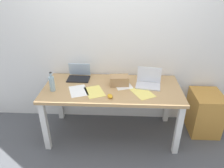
{
  "coord_description": "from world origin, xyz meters",
  "views": [
    {
      "loc": [
        0.11,
        -2.38,
        2.06
      ],
      "look_at": [
        0.0,
        0.0,
        0.81
      ],
      "focal_mm": 33.45,
      "sensor_mm": 36.0,
      "label": 1
    }
  ],
  "objects_px": {
    "filing_cabinet": "(204,113)",
    "cardboard_box": "(119,80)",
    "laptop_left": "(79,76)",
    "computer_mouse": "(110,96)",
    "desk": "(112,94)",
    "laptop_right": "(148,82)",
    "beer_bottle": "(52,83)"
  },
  "relations": [
    {
      "from": "laptop_left",
      "to": "beer_bottle",
      "type": "bearing_deg",
      "value": -126.57
    },
    {
      "from": "desk",
      "to": "laptop_left",
      "type": "height_order",
      "value": "laptop_left"
    },
    {
      "from": "laptop_right",
      "to": "cardboard_box",
      "type": "bearing_deg",
      "value": 179.72
    },
    {
      "from": "laptop_left",
      "to": "filing_cabinet",
      "type": "distance_m",
      "value": 1.87
    },
    {
      "from": "laptop_right",
      "to": "beer_bottle",
      "type": "bearing_deg",
      "value": -170.82
    },
    {
      "from": "desk",
      "to": "laptop_right",
      "type": "xyz_separation_m",
      "value": [
        0.48,
        0.08,
        0.15
      ]
    },
    {
      "from": "filing_cabinet",
      "to": "cardboard_box",
      "type": "bearing_deg",
      "value": -177.23
    },
    {
      "from": "desk",
      "to": "laptop_left",
      "type": "xyz_separation_m",
      "value": [
        -0.48,
        0.24,
        0.14
      ]
    },
    {
      "from": "laptop_left",
      "to": "computer_mouse",
      "type": "distance_m",
      "value": 0.68
    },
    {
      "from": "cardboard_box",
      "to": "filing_cabinet",
      "type": "distance_m",
      "value": 1.34
    },
    {
      "from": "desk",
      "to": "computer_mouse",
      "type": "height_order",
      "value": "computer_mouse"
    },
    {
      "from": "laptop_right",
      "to": "cardboard_box",
      "type": "height_order",
      "value": "laptop_right"
    },
    {
      "from": "laptop_right",
      "to": "laptop_left",
      "type": "bearing_deg",
      "value": 170.38
    },
    {
      "from": "laptop_left",
      "to": "laptop_right",
      "type": "height_order",
      "value": "laptop_right"
    },
    {
      "from": "laptop_left",
      "to": "cardboard_box",
      "type": "xyz_separation_m",
      "value": [
        0.57,
        -0.16,
        0.02
      ]
    },
    {
      "from": "desk",
      "to": "laptop_right",
      "type": "relative_size",
      "value": 5.16
    },
    {
      "from": "desk",
      "to": "cardboard_box",
      "type": "distance_m",
      "value": 0.2
    },
    {
      "from": "laptop_right",
      "to": "filing_cabinet",
      "type": "distance_m",
      "value": 0.99
    },
    {
      "from": "computer_mouse",
      "to": "cardboard_box",
      "type": "distance_m",
      "value": 0.35
    },
    {
      "from": "laptop_right",
      "to": "filing_cabinet",
      "type": "height_order",
      "value": "laptop_right"
    },
    {
      "from": "laptop_right",
      "to": "computer_mouse",
      "type": "xyz_separation_m",
      "value": [
        -0.49,
        -0.33,
        -0.03
      ]
    },
    {
      "from": "desk",
      "to": "beer_bottle",
      "type": "bearing_deg",
      "value": -171.06
    },
    {
      "from": "computer_mouse",
      "to": "cardboard_box",
      "type": "xyz_separation_m",
      "value": [
        0.11,
        0.33,
        0.05
      ]
    },
    {
      "from": "computer_mouse",
      "to": "filing_cabinet",
      "type": "relative_size",
      "value": 0.17
    },
    {
      "from": "filing_cabinet",
      "to": "laptop_right",
      "type": "bearing_deg",
      "value": -175.86
    },
    {
      "from": "laptop_right",
      "to": "cardboard_box",
      "type": "xyz_separation_m",
      "value": [
        -0.38,
        0.0,
        0.01
      ]
    },
    {
      "from": "computer_mouse",
      "to": "laptop_right",
      "type": "bearing_deg",
      "value": 16.11
    },
    {
      "from": "desk",
      "to": "filing_cabinet",
      "type": "height_order",
      "value": "desk"
    },
    {
      "from": "laptop_left",
      "to": "computer_mouse",
      "type": "relative_size",
      "value": 3.07
    },
    {
      "from": "beer_bottle",
      "to": "laptop_left",
      "type": "bearing_deg",
      "value": 53.43
    },
    {
      "from": "beer_bottle",
      "to": "filing_cabinet",
      "type": "xyz_separation_m",
      "value": [
        2.07,
        0.26,
        -0.56
      ]
    },
    {
      "from": "laptop_right",
      "to": "cardboard_box",
      "type": "distance_m",
      "value": 0.38
    }
  ]
}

